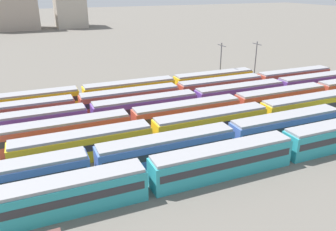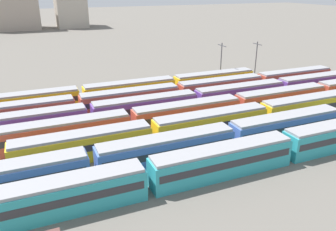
# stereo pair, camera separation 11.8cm
# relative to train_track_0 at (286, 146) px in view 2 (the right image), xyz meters

# --- Properties ---
(ground_plane) EXTENTS (600.00, 600.00, 0.00)m
(ground_plane) POSITION_rel_train_track_0_xyz_m (-23.24, 15.60, -1.90)
(ground_plane) COLOR #666059
(train_track_0) EXTENTS (74.70, 3.06, 3.75)m
(train_track_0) POSITION_rel_train_track_0_xyz_m (0.00, 0.00, 0.00)
(train_track_0) COLOR teal
(train_track_0) RESTS_ON ground_plane
(train_track_1) EXTENTS (55.80, 3.06, 3.75)m
(train_track_1) POSITION_rel_train_track_0_xyz_m (-14.39, 5.20, -0.00)
(train_track_1) COLOR #4C70BC
(train_track_1) RESTS_ON ground_plane
(train_track_2) EXTENTS (93.60, 3.06, 3.75)m
(train_track_2) POSITION_rel_train_track_0_xyz_m (13.82, 10.40, 0.00)
(train_track_2) COLOR yellow
(train_track_2) RESTS_ON ground_plane
(train_track_3) EXTENTS (93.60, 3.06, 3.75)m
(train_track_3) POSITION_rel_train_track_0_xyz_m (12.36, 15.60, 0.00)
(train_track_3) COLOR #BC4C38
(train_track_3) RESTS_ON ground_plane
(train_track_4) EXTENTS (74.70, 3.06, 3.75)m
(train_track_4) POSITION_rel_train_track_0_xyz_m (-2.36, 20.80, 0.00)
(train_track_4) COLOR #6B429E
(train_track_4) RESTS_ON ground_plane
(train_track_5) EXTENTS (74.70, 3.06, 3.75)m
(train_track_5) POSITION_rel_train_track_0_xyz_m (-3.45, 26.00, 0.00)
(train_track_5) COLOR #BC4C38
(train_track_5) RESTS_ON ground_plane
(train_track_6) EXTENTS (55.80, 3.06, 3.75)m
(train_track_6) POSITION_rel_train_track_0_xyz_m (-11.38, 31.20, -0.00)
(train_track_6) COLOR yellow
(train_track_6) RESTS_ON ground_plane
(catenary_pole_1) EXTENTS (0.24, 3.20, 8.96)m
(catenary_pole_1) POSITION_rel_train_track_0_xyz_m (20.61, 34.46, 3.11)
(catenary_pole_1) COLOR #4C4C51
(catenary_pole_1) RESTS_ON ground_plane
(catenary_pole_3) EXTENTS (0.24, 3.20, 9.26)m
(catenary_pole_3) POSITION_rel_train_track_0_xyz_m (11.05, 34.48, 3.26)
(catenary_pole_3) COLOR #4C4C51
(catenary_pole_3) RESTS_ON ground_plane
(distant_building_1) EXTENTS (24.41, 18.58, 23.46)m
(distant_building_1) POSITION_rel_train_track_0_xyz_m (-32.67, 159.44, 9.83)
(distant_building_1) COLOR #A89989
(distant_building_1) RESTS_ON ground_plane
(distant_building_2) EXTENTS (15.04, 18.14, 21.94)m
(distant_building_2) POSITION_rel_train_track_0_xyz_m (-4.65, 159.44, 9.07)
(distant_building_2) COLOR #B2A899
(distant_building_2) RESTS_ON ground_plane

